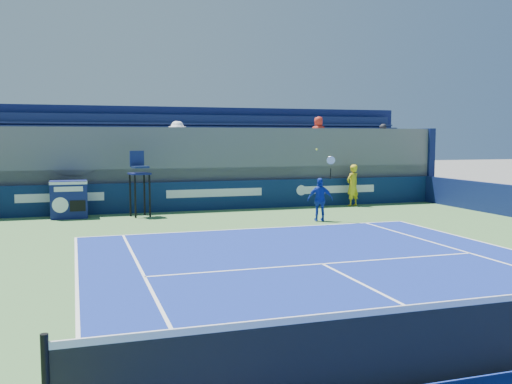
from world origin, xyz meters
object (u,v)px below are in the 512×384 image
object	(u,v)px
match_clock	(69,199)
umpire_chair	(139,176)
tennis_player	(320,199)
ball_person	(353,185)

from	to	relation	value
match_clock	umpire_chair	size ratio (longest dim) A/B	0.56
match_clock	umpire_chair	bearing A→B (deg)	-7.71
umpire_chair	tennis_player	xyz separation A→B (m)	(5.98, -3.12, -0.74)
match_clock	ball_person	bearing A→B (deg)	1.25
ball_person	match_clock	xyz separation A→B (m)	(-11.70, -0.25, -0.17)
ball_person	tennis_player	world-z (taller)	tennis_player
ball_person	tennis_player	bearing A→B (deg)	27.66
ball_person	umpire_chair	size ratio (longest dim) A/B	0.73
ball_person	match_clock	size ratio (longest dim) A/B	1.29
ball_person	umpire_chair	world-z (taller)	umpire_chair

